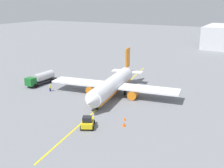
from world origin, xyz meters
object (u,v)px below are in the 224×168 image
object	(u,v)px
pushback_tug	(88,122)
safety_cone_wingtip	(125,119)
fuel_tanker	(41,78)
safety_cone_nose	(124,124)
refueling_worker	(50,88)
airplane	(113,85)

from	to	relation	value
pushback_tug	safety_cone_wingtip	distance (m)	7.42
fuel_tanker	safety_cone_nose	size ratio (longest dim) A/B	13.01
pushback_tug	refueling_worker	bearing A→B (deg)	-122.97
airplane	pushback_tug	distance (m)	18.05
safety_cone_nose	refueling_worker	bearing A→B (deg)	-110.17
pushback_tug	refueling_worker	distance (m)	23.54
airplane	safety_cone_wingtip	xyz separation A→B (m)	(11.52, 8.88, -2.32)
airplane	pushback_tug	bearing A→B (deg)	14.28
fuel_tanker	pushback_tug	size ratio (longest dim) A/B	2.36
airplane	fuel_tanker	xyz separation A→B (m)	(1.15, -21.45, -0.90)
fuel_tanker	refueling_worker	size ratio (longest dim) A/B	5.69
refueling_worker	safety_cone_wingtip	bearing A→B (deg)	74.07
refueling_worker	safety_cone_wingtip	world-z (taller)	refueling_worker
safety_cone_nose	safety_cone_wingtip	world-z (taller)	safety_cone_nose
safety_cone_wingtip	safety_cone_nose	bearing A→B (deg)	23.75
safety_cone_wingtip	refueling_worker	bearing A→B (deg)	-105.93
airplane	fuel_tanker	size ratio (longest dim) A/B	3.24
safety_cone_nose	airplane	bearing A→B (deg)	-144.46
airplane	fuel_tanker	world-z (taller)	airplane
refueling_worker	fuel_tanker	bearing A→B (deg)	-119.42
safety_cone_wingtip	pushback_tug	bearing A→B (deg)	-36.97
pushback_tug	safety_cone_nose	world-z (taller)	pushback_tug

